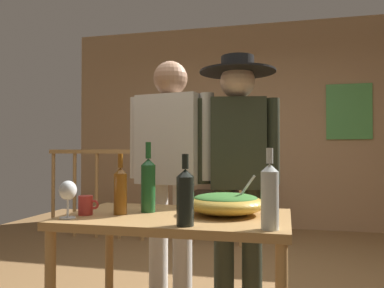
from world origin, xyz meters
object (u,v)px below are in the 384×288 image
salad_bowl (225,203)px  person_standing_left (170,160)px  stair_railing (171,186)px  wine_glass (68,192)px  framed_picture (349,112)px  wine_bottle_clear (270,195)px  wine_bottle_amber (120,190)px  mug_red (86,205)px  tv_console (227,211)px  person_standing_right (238,160)px  flat_screen_tv (226,175)px  wine_bottle_green (148,184)px  serving_table (177,233)px  wine_bottle_dark (185,196)px

salad_bowl → person_standing_left: bearing=129.0°
stair_railing → wine_glass: bearing=-83.6°
framed_picture → stair_railing: (-2.12, -1.11, -0.93)m
wine_bottle_clear → wine_bottle_amber: 0.78m
salad_bowl → mug_red: 0.70m
stair_railing → tv_console: (0.53, 0.82, -0.40)m
wine_bottle_amber → person_standing_right: bearing=53.5°
stair_railing → wine_bottle_amber: (0.50, -2.55, 0.21)m
flat_screen_tv → wine_bottle_green: 3.24m
person_standing_left → wine_bottle_green: bearing=105.4°
flat_screen_tv → tv_console: bearing=90.0°
salad_bowl → wine_bottle_amber: (-0.52, -0.12, 0.06)m
wine_bottle_clear → person_standing_right: bearing=105.0°
framed_picture → person_standing_left: framed_picture is taller
wine_bottle_green → framed_picture: bearing=66.9°
flat_screen_tv → serving_table: flat_screen_tv is taller
framed_picture → wine_bottle_amber: size_ratio=2.40×
wine_bottle_amber → person_standing_left: 0.70m
framed_picture → wine_glass: size_ratio=4.10×
mug_red → stair_railing: bearing=97.3°
framed_picture → wine_bottle_clear: (-0.87, -3.87, -0.71)m
person_standing_left → person_standing_right: bearing=-170.0°
wine_bottle_green → wine_bottle_dark: wine_bottle_green is taller
stair_railing → person_standing_right: bearing=-61.6°
flat_screen_tv → mug_red: flat_screen_tv is taller
salad_bowl → serving_table: bearing=-165.1°
wine_bottle_amber → wine_bottle_dark: (0.40, -0.21, 0.00)m
salad_bowl → wine_bottle_clear: size_ratio=1.18×
salad_bowl → person_standing_right: 0.61m
tv_console → person_standing_right: 2.83m
tv_console → wine_bottle_clear: wine_bottle_clear is taller
framed_picture → stair_railing: bearing=-152.3°
wine_bottle_clear → wine_bottle_amber: size_ratio=1.09×
mug_red → person_standing_right: person_standing_right is taller
wine_bottle_green → wine_bottle_clear: bearing=-26.3°
person_standing_left → flat_screen_tv: bearing=-79.5°
tv_console → wine_bottle_green: size_ratio=2.45×
framed_picture → wine_bottle_amber: bearing=-113.9°
wine_bottle_green → mug_red: wine_bottle_green is taller
framed_picture → wine_bottle_green: framed_picture is taller
flat_screen_tv → person_standing_left: size_ratio=0.29×
flat_screen_tv → wine_bottle_dark: size_ratio=1.57×
mug_red → person_standing_left: bearing=73.7°
salad_bowl → wine_glass: salad_bowl is taller
wine_bottle_dark → person_standing_right: person_standing_right is taller
serving_table → wine_glass: size_ratio=6.16×
person_standing_left → person_standing_right: (0.46, 0.00, 0.00)m
tv_console → wine_bottle_green: 3.33m
wine_bottle_clear → person_standing_left: person_standing_left is taller
person_standing_right → wine_bottle_amber: bearing=43.4°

